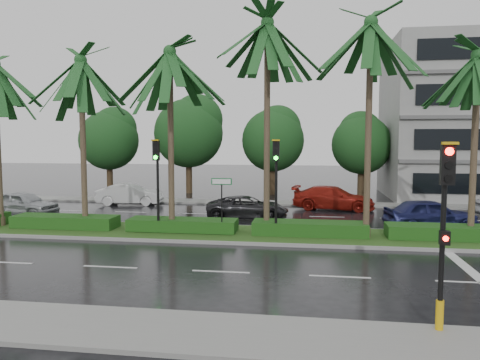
# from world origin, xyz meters

# --- Properties ---
(ground) EXTENTS (120.00, 120.00, 0.00)m
(ground) POSITION_xyz_m (0.00, 0.00, 0.00)
(ground) COLOR black
(ground) RESTS_ON ground
(near_sidewalk) EXTENTS (40.00, 2.40, 0.12)m
(near_sidewalk) POSITION_xyz_m (0.00, -10.20, 0.06)
(near_sidewalk) COLOR gray
(near_sidewalk) RESTS_ON ground
(far_sidewalk) EXTENTS (40.00, 2.00, 0.12)m
(far_sidewalk) POSITION_xyz_m (0.00, 12.00, 0.06)
(far_sidewalk) COLOR gray
(far_sidewalk) RESTS_ON ground
(median) EXTENTS (36.00, 4.00, 0.15)m
(median) POSITION_xyz_m (0.00, 1.00, 0.08)
(median) COLOR gray
(median) RESTS_ON ground
(hedge) EXTENTS (35.20, 1.40, 0.60)m
(hedge) POSITION_xyz_m (0.00, 1.00, 0.45)
(hedge) COLOR #154313
(hedge) RESTS_ON median
(lane_markings) EXTENTS (34.00, 13.06, 0.01)m
(lane_markings) POSITION_xyz_m (3.04, -0.43, 0.01)
(lane_markings) COLOR silver
(lane_markings) RESTS_ON ground
(palm_row) EXTENTS (26.30, 4.20, 10.44)m
(palm_row) POSITION_xyz_m (-1.25, 1.02, 8.08)
(palm_row) COLOR #3F3224
(palm_row) RESTS_ON median
(signal_near) EXTENTS (0.34, 0.45, 4.36)m
(signal_near) POSITION_xyz_m (6.00, -9.39, 2.50)
(signal_near) COLOR black
(signal_near) RESTS_ON near_sidewalk
(signal_median_left) EXTENTS (0.34, 0.42, 4.36)m
(signal_median_left) POSITION_xyz_m (-4.00, 0.30, 3.00)
(signal_median_left) COLOR black
(signal_median_left) RESTS_ON median
(signal_median_right) EXTENTS (0.34, 0.42, 4.36)m
(signal_median_right) POSITION_xyz_m (1.50, 0.30, 3.00)
(signal_median_right) COLOR black
(signal_median_right) RESTS_ON median
(street_sign) EXTENTS (0.95, 0.09, 2.60)m
(street_sign) POSITION_xyz_m (-1.00, 0.48, 2.12)
(street_sign) COLOR black
(street_sign) RESTS_ON median
(bg_trees) EXTENTS (32.77, 5.71, 8.24)m
(bg_trees) POSITION_xyz_m (-1.72, 17.59, 4.74)
(bg_trees) COLOR #342217
(bg_trees) RESTS_ON ground
(car_silver) EXTENTS (2.42, 4.47, 1.44)m
(car_silver) POSITION_xyz_m (-13.76, 4.84, 0.72)
(car_silver) COLOR #A8ACB0
(car_silver) RESTS_ON ground
(car_white) EXTENTS (2.09, 4.58, 1.46)m
(car_white) POSITION_xyz_m (-9.26, 10.07, 0.73)
(car_white) COLOR silver
(car_white) RESTS_ON ground
(car_darkgrey) EXTENTS (2.52, 4.82, 1.29)m
(car_darkgrey) POSITION_xyz_m (-0.50, 5.72, 0.65)
(car_darkgrey) COLOR #232326
(car_darkgrey) RESTS_ON ground
(car_red) EXTENTS (2.79, 5.42, 1.50)m
(car_red) POSITION_xyz_m (4.50, 9.92, 0.75)
(car_red) COLOR maroon
(car_red) RESTS_ON ground
(car_blue) EXTENTS (2.62, 4.77, 1.54)m
(car_blue) POSITION_xyz_m (9.00, 4.00, 0.77)
(car_blue) COLOR navy
(car_blue) RESTS_ON ground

